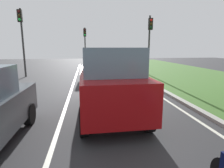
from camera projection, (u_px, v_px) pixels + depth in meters
name	position (u px, v px, depth m)	size (l,w,h in m)	color
ground_plane	(84.00, 89.00, 10.63)	(60.00, 60.00, 0.00)	#2D2D30
lane_line_center	(72.00, 89.00, 10.53)	(0.12, 32.00, 0.01)	silver
lane_line_right_edge	(146.00, 87.00, 11.12)	(0.12, 32.00, 0.01)	silver
grass_verge_right	(221.00, 84.00, 11.78)	(9.00, 48.00, 0.06)	#3D6628
curb_right	(154.00, 86.00, 11.17)	(0.24, 48.00, 0.12)	#9E9B93
car_suv_ahead	(109.00, 81.00, 6.31)	(2.04, 4.53, 2.28)	maroon
traffic_light_near_right	(150.00, 35.00, 15.07)	(0.32, 0.50, 4.78)	#2D2D2D
traffic_light_overhead_left	(21.00, 31.00, 14.24)	(0.32, 0.50, 5.18)	#2D2D2D
traffic_light_far_median	(85.00, 40.00, 21.98)	(0.32, 0.50, 4.57)	#2D2D2D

